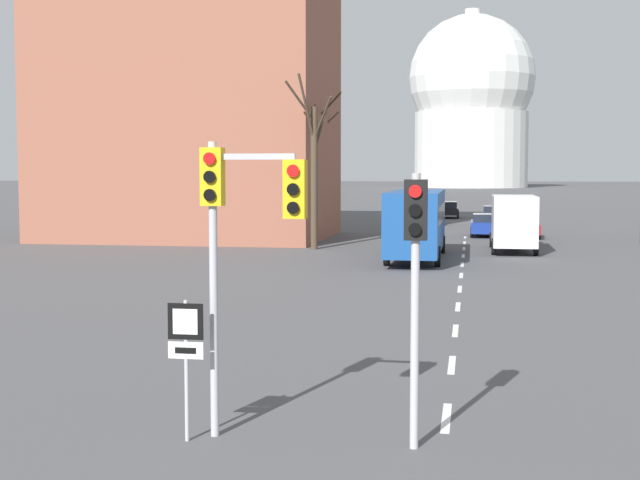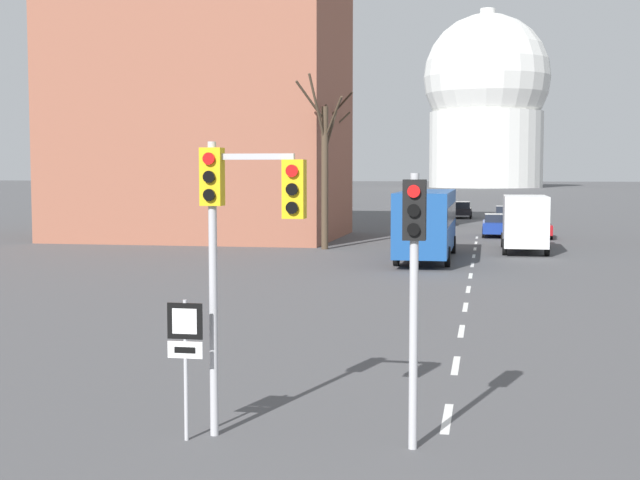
{
  "view_description": "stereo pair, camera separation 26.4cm",
  "coord_description": "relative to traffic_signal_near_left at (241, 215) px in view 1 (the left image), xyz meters",
  "views": [
    {
      "loc": [
        0.4,
        -8.1,
        4.46
      ],
      "look_at": [
        -2.19,
        7.1,
        3.28
      ],
      "focal_mm": 50.0,
      "sensor_mm": 36.0,
      "label": 1
    },
    {
      "loc": [
        0.66,
        -8.05,
        4.46
      ],
      "look_at": [
        -2.19,
        7.1,
        3.28
      ],
      "focal_mm": 50.0,
      "sensor_mm": 36.0,
      "label": 2
    }
  ],
  "objects": [
    {
      "name": "lane_stripe_7",
      "position": [
        3.35,
        28.78,
        -3.74
      ],
      "size": [
        0.16,
        2.0,
        0.01
      ],
      "primitive_type": "cube",
      "color": "silver",
      "rests_on": "ground_plane"
    },
    {
      "name": "lane_stripe_2",
      "position": [
        3.35,
        6.28,
        -3.74
      ],
      "size": [
        0.16,
        2.0,
        0.01
      ],
      "primitive_type": "cube",
      "color": "silver",
      "rests_on": "ground_plane"
    },
    {
      "name": "lane_stripe_11",
      "position": [
        3.35,
        46.78,
        -3.74
      ],
      "size": [
        0.16,
        2.0,
        0.01
      ],
      "primitive_type": "cube",
      "color": "silver",
      "rests_on": "ground_plane"
    },
    {
      "name": "sedan_far_left",
      "position": [
        4.61,
        47.93,
        -2.95
      ],
      "size": [
        1.85,
        4.6,
        1.57
      ],
      "color": "navy",
      "rests_on": "ground_plane"
    },
    {
      "name": "lane_stripe_8",
      "position": [
        3.35,
        33.28,
        -3.74
      ],
      "size": [
        0.16,
        2.0,
        0.01
      ],
      "primitive_type": "cube",
      "color": "silver",
      "rests_on": "ground_plane"
    },
    {
      "name": "city_bus",
      "position": [
        1.01,
        30.92,
        -1.7
      ],
      "size": [
        2.66,
        10.8,
        3.48
      ],
      "color": "#19478C",
      "rests_on": "ground_plane"
    },
    {
      "name": "lane_stripe_3",
      "position": [
        3.35,
        10.78,
        -3.74
      ],
      "size": [
        0.16,
        2.0,
        0.01
      ],
      "primitive_type": "cube",
      "color": "silver",
      "rests_on": "ground_plane"
    },
    {
      "name": "sedan_near_left",
      "position": [
        7.37,
        47.04,
        -2.94
      ],
      "size": [
        1.76,
        4.33,
        1.62
      ],
      "color": "maroon",
      "rests_on": "ground_plane"
    },
    {
      "name": "bare_tree_left_near",
      "position": [
        -5.18,
        35.97,
        1.0
      ],
      "size": [
        2.72,
        3.79,
        9.89
      ],
      "color": "#473828",
      "rests_on": "ground_plane"
    },
    {
      "name": "apartment_block_left",
      "position": [
        -14.76,
        43.66,
        9.33
      ],
      "size": [
        18.0,
        14.0,
        26.15
      ],
      "primitive_type": "cube",
      "color": "#935642",
      "rests_on": "ground_plane"
    },
    {
      "name": "route_sign_post",
      "position": [
        -0.86,
        -0.36,
        -2.15
      ],
      "size": [
        0.6,
        0.08,
        2.36
      ],
      "color": "#B2B2B7",
      "rests_on": "ground_plane"
    },
    {
      "name": "lane_stripe_1",
      "position": [
        3.35,
        1.78,
        -3.74
      ],
      "size": [
        0.16,
        2.0,
        0.01
      ],
      "primitive_type": "cube",
      "color": "silver",
      "rests_on": "ground_plane"
    },
    {
      "name": "lane_stripe_5",
      "position": [
        3.35,
        19.78,
        -3.74
      ],
      "size": [
        0.16,
        2.0,
        0.01
      ],
      "primitive_type": "cube",
      "color": "silver",
      "rests_on": "ground_plane"
    },
    {
      "name": "capitol_dome",
      "position": [
        3.35,
        240.92,
        20.36
      ],
      "size": [
        35.04,
        35.04,
        49.5
      ],
      "color": "silver",
      "rests_on": "ground_plane"
    },
    {
      "name": "sedan_distant_centre",
      "position": [
        -0.77,
        72.83,
        -2.97
      ],
      "size": [
        1.89,
        4.55,
        1.52
      ],
      "color": "silver",
      "rests_on": "ground_plane"
    },
    {
      "name": "lane_stripe_9",
      "position": [
        3.35,
        37.78,
        -3.74
      ],
      "size": [
        0.16,
        2.0,
        0.01
      ],
      "primitive_type": "cube",
      "color": "silver",
      "rests_on": "ground_plane"
    },
    {
      "name": "traffic_signal_centre_tall",
      "position": [
        2.88,
        -0.11,
        -0.64
      ],
      "size": [
        0.36,
        0.34,
        4.44
      ],
      "color": "#B2B2B7",
      "rests_on": "ground_plane"
    },
    {
      "name": "bare_tree_left_far",
      "position": [
        -7.1,
        42.99,
        1.11
      ],
      "size": [
        4.44,
        4.46,
        9.47
      ],
      "color": "#473828",
      "rests_on": "ground_plane"
    },
    {
      "name": "lane_stripe_4",
      "position": [
        3.35,
        15.28,
        -3.74
      ],
      "size": [
        0.16,
        2.0,
        0.01
      ],
      "primitive_type": "cube",
      "color": "silver",
      "rests_on": "ground_plane"
    },
    {
      "name": "delivery_truck",
      "position": [
        6.06,
        36.38,
        -2.05
      ],
      "size": [
        2.44,
        7.2,
        3.14
      ],
      "color": "#333842",
      "rests_on": "ground_plane"
    },
    {
      "name": "sedan_far_right",
      "position": [
        5.49,
        58.21,
        -2.88
      ],
      "size": [
        1.94,
        4.19,
        1.72
      ],
      "color": "slate",
      "rests_on": "ground_plane"
    },
    {
      "name": "sedan_near_right",
      "position": [
        1.62,
        72.3,
        -2.94
      ],
      "size": [
        1.87,
        4.48,
        1.57
      ],
      "color": "black",
      "rests_on": "ground_plane"
    },
    {
      "name": "lane_stripe_6",
      "position": [
        3.35,
        24.28,
        -3.74
      ],
      "size": [
        0.16,
        2.0,
        0.01
      ],
      "primitive_type": "cube",
      "color": "silver",
      "rests_on": "ground_plane"
    },
    {
      "name": "sedan_mid_centre",
      "position": [
        0.39,
        61.12,
        -2.96
      ],
      "size": [
        1.97,
        4.57,
        1.55
      ],
      "color": "#2D4C33",
      "rests_on": "ground_plane"
    },
    {
      "name": "traffic_signal_near_left",
      "position": [
        0.0,
        0.0,
        0.0
      ],
      "size": [
        1.75,
        0.34,
        4.96
      ],
      "color": "#B2B2B7",
      "rests_on": "ground_plane"
    },
    {
      "name": "lane_stripe_10",
      "position": [
        3.35,
        42.28,
        -3.74
      ],
      "size": [
        0.16,
        2.0,
        0.01
      ],
      "primitive_type": "cube",
      "color": "silver",
      "rests_on": "ground_plane"
    }
  ]
}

